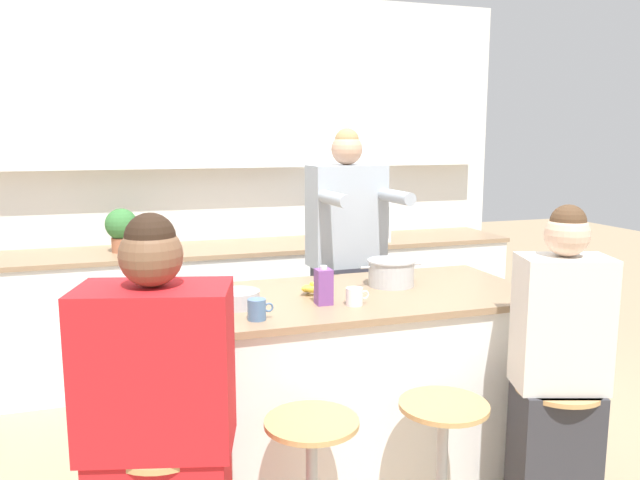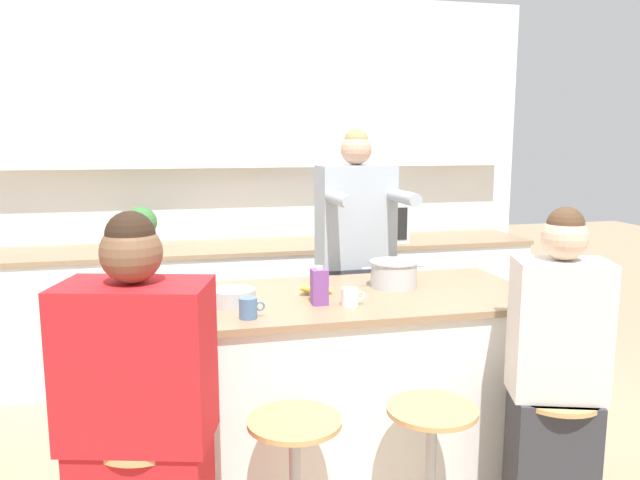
{
  "view_description": "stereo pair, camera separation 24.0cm",
  "coord_description": "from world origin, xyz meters",
  "px_view_note": "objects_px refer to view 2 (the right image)",
  "views": [
    {
      "loc": [
        -0.9,
        -2.67,
        1.67
      ],
      "look_at": [
        0.0,
        0.08,
        1.19
      ],
      "focal_mm": 35.0,
      "sensor_mm": 36.0,
      "label": 1
    },
    {
      "loc": [
        -0.67,
        -2.73,
        1.67
      ],
      "look_at": [
        0.0,
        0.08,
        1.19
      ],
      "focal_mm": 35.0,
      "sensor_mm": 36.0,
      "label": 2
    }
  ],
  "objects_px": {
    "cooking_pot": "(394,274)",
    "potted_plant": "(141,225)",
    "microwave": "(372,221)",
    "coffee_cup_near": "(350,297)",
    "person_cooking": "(355,281)",
    "banana_bunch": "(314,288)",
    "person_seated_near": "(554,396)",
    "coffee_cup_far": "(248,308)",
    "person_wrapped_blanket": "(140,432)",
    "bar_stool_rightmost": "(552,467)",
    "kitchen_island": "(324,390)",
    "juice_carton": "(319,286)",
    "fruit_bowl": "(170,288)"
  },
  "relations": [
    {
      "from": "cooking_pot",
      "to": "potted_plant",
      "type": "bearing_deg",
      "value": 129.44
    },
    {
      "from": "microwave",
      "to": "coffee_cup_near",
      "type": "bearing_deg",
      "value": -110.9
    },
    {
      "from": "person_cooking",
      "to": "banana_bunch",
      "type": "distance_m",
      "value": 0.7
    },
    {
      "from": "person_cooking",
      "to": "person_seated_near",
      "type": "distance_m",
      "value": 1.38
    },
    {
      "from": "coffee_cup_near",
      "to": "coffee_cup_far",
      "type": "xyz_separation_m",
      "value": [
        -0.45,
        -0.09,
        0.0
      ]
    },
    {
      "from": "person_wrapped_blanket",
      "to": "coffee_cup_far",
      "type": "relative_size",
      "value": 13.44
    },
    {
      "from": "bar_stool_rightmost",
      "to": "coffee_cup_far",
      "type": "bearing_deg",
      "value": 162.2
    },
    {
      "from": "person_seated_near",
      "to": "person_wrapped_blanket",
      "type": "bearing_deg",
      "value": -161.85
    },
    {
      "from": "person_cooking",
      "to": "microwave",
      "type": "height_order",
      "value": "person_cooking"
    },
    {
      "from": "kitchen_island",
      "to": "potted_plant",
      "type": "distance_m",
      "value": 1.94
    },
    {
      "from": "cooking_pot",
      "to": "coffee_cup_near",
      "type": "bearing_deg",
      "value": -136.96
    },
    {
      "from": "person_seated_near",
      "to": "coffee_cup_far",
      "type": "bearing_deg",
      "value": -179.69
    },
    {
      "from": "kitchen_island",
      "to": "juice_carton",
      "type": "bearing_deg",
      "value": -112.2
    },
    {
      "from": "person_seated_near",
      "to": "microwave",
      "type": "relative_size",
      "value": 2.97
    },
    {
      "from": "coffee_cup_far",
      "to": "potted_plant",
      "type": "relative_size",
      "value": 0.37
    },
    {
      "from": "person_cooking",
      "to": "person_seated_near",
      "type": "xyz_separation_m",
      "value": [
        0.45,
        -1.28,
        -0.2
      ]
    },
    {
      "from": "bar_stool_rightmost",
      "to": "person_cooking",
      "type": "bearing_deg",
      "value": 109.58
    },
    {
      "from": "person_cooking",
      "to": "microwave",
      "type": "xyz_separation_m",
      "value": [
        0.4,
        0.95,
        0.21
      ]
    },
    {
      "from": "person_cooking",
      "to": "juice_carton",
      "type": "bearing_deg",
      "value": -119.38
    },
    {
      "from": "coffee_cup_near",
      "to": "coffee_cup_far",
      "type": "height_order",
      "value": "coffee_cup_far"
    },
    {
      "from": "person_seated_near",
      "to": "coffee_cup_far",
      "type": "relative_size",
      "value": 13.18
    },
    {
      "from": "fruit_bowl",
      "to": "microwave",
      "type": "relative_size",
      "value": 0.44
    },
    {
      "from": "fruit_bowl",
      "to": "coffee_cup_near",
      "type": "relative_size",
      "value": 1.95
    },
    {
      "from": "person_wrapped_blanket",
      "to": "fruit_bowl",
      "type": "height_order",
      "value": "person_wrapped_blanket"
    },
    {
      "from": "cooking_pot",
      "to": "potted_plant",
      "type": "xyz_separation_m",
      "value": [
        -1.25,
        1.52,
        0.07
      ]
    },
    {
      "from": "person_cooking",
      "to": "cooking_pot",
      "type": "distance_m",
      "value": 0.56
    },
    {
      "from": "fruit_bowl",
      "to": "kitchen_island",
      "type": "bearing_deg",
      "value": -13.02
    },
    {
      "from": "fruit_bowl",
      "to": "juice_carton",
      "type": "distance_m",
      "value": 0.71
    },
    {
      "from": "coffee_cup_near",
      "to": "person_wrapped_blanket",
      "type": "bearing_deg",
      "value": -152.13
    },
    {
      "from": "banana_bunch",
      "to": "coffee_cup_far",
      "type": "bearing_deg",
      "value": -136.95
    },
    {
      "from": "cooking_pot",
      "to": "bar_stool_rightmost",
      "type": "bearing_deg",
      "value": -60.68
    },
    {
      "from": "fruit_bowl",
      "to": "cooking_pot",
      "type": "bearing_deg",
      "value": -3.63
    },
    {
      "from": "banana_bunch",
      "to": "person_cooking",
      "type": "bearing_deg",
      "value": 57.05
    },
    {
      "from": "kitchen_island",
      "to": "microwave",
      "type": "bearing_deg",
      "value": 64.72
    },
    {
      "from": "cooking_pot",
      "to": "potted_plant",
      "type": "height_order",
      "value": "potted_plant"
    },
    {
      "from": "coffee_cup_near",
      "to": "juice_carton",
      "type": "bearing_deg",
      "value": 155.15
    },
    {
      "from": "cooking_pot",
      "to": "banana_bunch",
      "type": "relative_size",
      "value": 1.79
    },
    {
      "from": "juice_carton",
      "to": "microwave",
      "type": "xyz_separation_m",
      "value": [
        0.8,
        1.71,
        0.04
      ]
    },
    {
      "from": "bar_stool_rightmost",
      "to": "person_wrapped_blanket",
      "type": "xyz_separation_m",
      "value": [
        -1.6,
        0.0,
        0.34
      ]
    },
    {
      "from": "cooking_pot",
      "to": "coffee_cup_near",
      "type": "xyz_separation_m",
      "value": [
        -0.31,
        -0.29,
        -0.03
      ]
    },
    {
      "from": "person_cooking",
      "to": "juice_carton",
      "type": "xyz_separation_m",
      "value": [
        -0.39,
        -0.76,
        0.17
      ]
    },
    {
      "from": "bar_stool_rightmost",
      "to": "fruit_bowl",
      "type": "xyz_separation_m",
      "value": [
        -1.49,
        0.82,
        0.64
      ]
    },
    {
      "from": "cooking_pot",
      "to": "juice_carton",
      "type": "relative_size",
      "value": 1.88
    },
    {
      "from": "bar_stool_rightmost",
      "to": "fruit_bowl",
      "type": "bearing_deg",
      "value": 151.25
    },
    {
      "from": "kitchen_island",
      "to": "juice_carton",
      "type": "distance_m",
      "value": 0.56
    },
    {
      "from": "kitchen_island",
      "to": "coffee_cup_near",
      "type": "relative_size",
      "value": 18.55
    },
    {
      "from": "fruit_bowl",
      "to": "juice_carton",
      "type": "bearing_deg",
      "value": -24.84
    },
    {
      "from": "cooking_pot",
      "to": "banana_bunch",
      "type": "height_order",
      "value": "cooking_pot"
    },
    {
      "from": "bar_stool_rightmost",
      "to": "coffee_cup_far",
      "type": "height_order",
      "value": "coffee_cup_far"
    },
    {
      "from": "fruit_bowl",
      "to": "juice_carton",
      "type": "relative_size",
      "value": 1.21
    }
  ]
}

